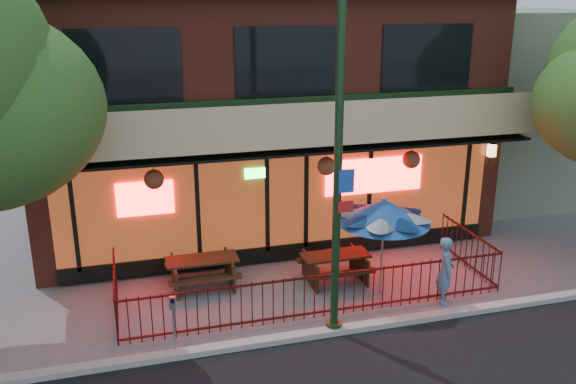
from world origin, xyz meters
name	(u,v)px	position (x,y,z in m)	size (l,w,h in m)	color
ground	(327,321)	(0.00, 0.00, 0.00)	(80.00, 80.00, 0.00)	gray
curb	(335,331)	(0.00, -0.50, 0.06)	(80.00, 0.25, 0.12)	#999993
restaurant_building	(250,78)	(0.00, 7.11, 4.13)	(12.96, 9.49, 8.05)	maroon
neighbor_building	(501,100)	(9.00, 7.70, 3.00)	(6.00, 7.00, 6.00)	gray
patio_fence	(320,283)	(0.00, 0.50, 0.63)	(8.44, 2.62, 1.00)	#410E0E
street_light	(338,182)	(0.00, -0.40, 3.15)	(0.43, 0.32, 7.00)	#173418
picnic_table_left	(202,268)	(-2.26, 2.29, 0.46)	(1.65, 1.27, 0.70)	#3E2916
picnic_table_right	(335,263)	(0.80, 1.75, 0.45)	(1.59, 1.23, 0.68)	#312011
patio_umbrella	(384,211)	(1.57, 0.85, 1.98)	(2.03, 2.03, 2.32)	gray
pedestrian	(445,270)	(2.74, 0.10, 0.77)	(0.56, 0.37, 1.53)	teal
parking_meter_near	(173,316)	(-3.16, -0.40, 0.82)	(0.13, 0.12, 1.22)	#9CA0A5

